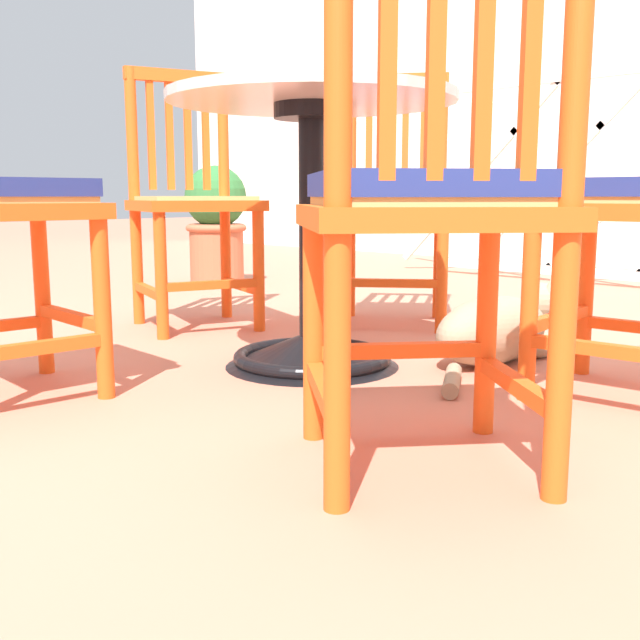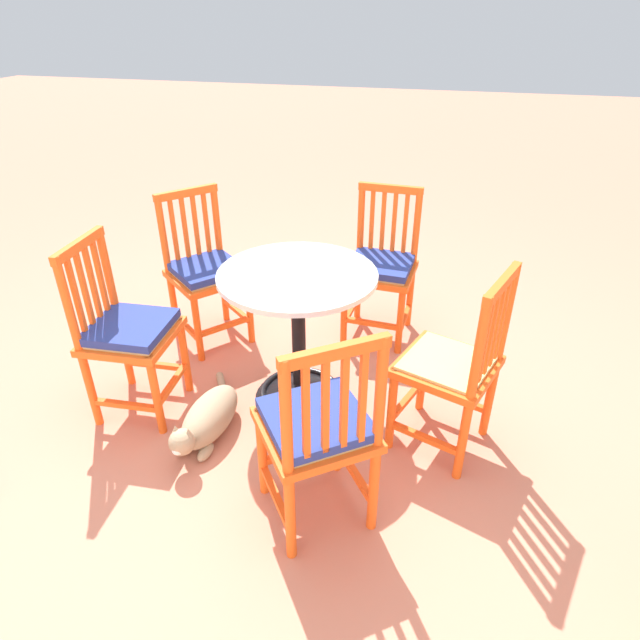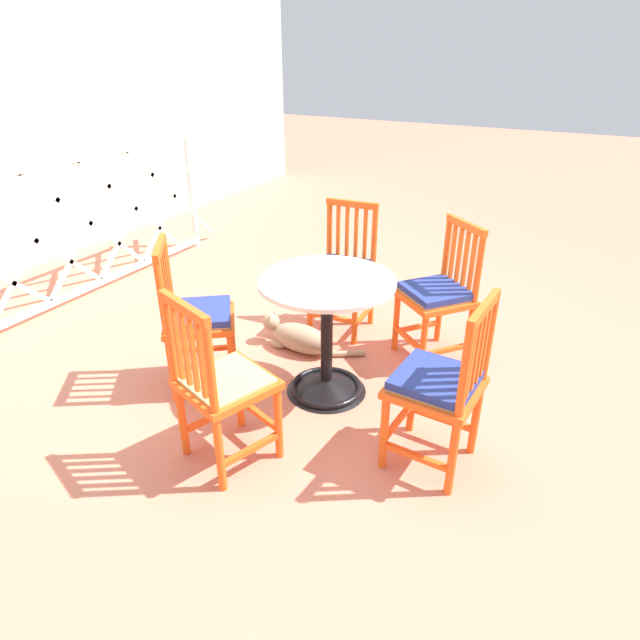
# 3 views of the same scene
# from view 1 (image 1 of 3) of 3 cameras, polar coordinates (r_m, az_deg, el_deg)

# --- Properties ---
(ground_plane) EXTENTS (24.00, 24.00, 0.00)m
(ground_plane) POSITION_cam_1_polar(r_m,az_deg,el_deg) (2.11, -0.26, -3.29)
(ground_plane) COLOR #C6755B
(cafe_table) EXTENTS (0.76, 0.76, 0.73)m
(cafe_table) POSITION_cam_1_polar(r_m,az_deg,el_deg) (2.04, -0.61, 4.33)
(cafe_table) COLOR black
(cafe_table) RESTS_ON ground_plane
(orange_chair_near_fence) EXTENTS (0.56, 0.56, 0.91)m
(orange_chair_near_fence) POSITION_cam_1_polar(r_m,az_deg,el_deg) (1.24, 8.29, 8.46)
(orange_chair_near_fence) COLOR #EA5619
(orange_chair_near_fence) RESTS_ON ground_plane
(orange_chair_by_planter) EXTENTS (0.56, 0.56, 0.91)m
(orange_chair_by_planter) POSITION_cam_1_polar(r_m,az_deg,el_deg) (2.75, 5.66, 9.00)
(orange_chair_by_planter) COLOR #EA5619
(orange_chair_by_planter) RESTS_ON ground_plane
(orange_chair_facing_out) EXTENTS (0.51, 0.51, 0.91)m
(orange_chair_facing_out) POSITION_cam_1_polar(r_m,az_deg,el_deg) (2.71, -9.70, 8.63)
(orange_chair_facing_out) COLOR #EA5619
(orange_chair_facing_out) RESTS_ON ground_plane
(tabby_cat) EXTENTS (0.27, 0.73, 0.23)m
(tabby_cat) POSITION_cam_1_polar(r_m,az_deg,el_deg) (2.18, 13.60, -0.65)
(tabby_cat) COLOR #9E896B
(tabby_cat) RESTS_ON ground_plane
(terracotta_planter) EXTENTS (0.32, 0.32, 0.62)m
(terracotta_planter) POSITION_cam_1_polar(r_m,az_deg,el_deg) (3.97, -7.90, 7.36)
(terracotta_planter) COLOR #B25B3D
(terracotta_planter) RESTS_ON ground_plane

